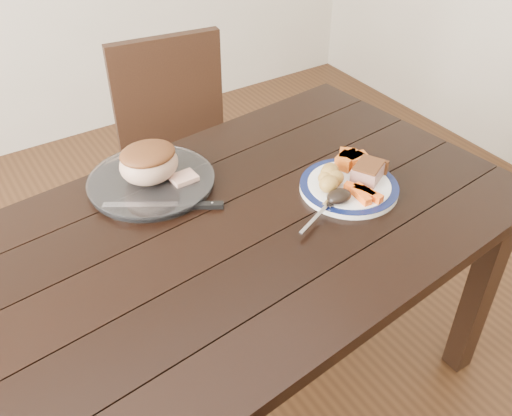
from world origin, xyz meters
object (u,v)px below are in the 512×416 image
serving_platter (151,182)px  roast_joint (149,164)px  carving_knife (186,206)px  fork (321,213)px  chair_far (182,150)px  dinner_plate (349,187)px  dining_table (226,257)px  pork_slice (368,172)px

serving_platter → roast_joint: (-0.00, 0.00, 0.06)m
carving_knife → roast_joint: bearing=134.5°
carving_knife → serving_platter: bearing=134.5°
fork → roast_joint: (-0.30, 0.38, 0.05)m
chair_far → dinner_plate: (0.15, -0.77, 0.23)m
dinner_plate → carving_knife: 0.45m
dining_table → fork: size_ratio=9.90×
fork → roast_joint: roast_joint is taller
roast_joint → carving_knife: bearing=-77.4°
chair_far → dining_table: bearing=81.0°
dining_table → pork_slice: (0.44, -0.04, 0.13)m
fork → carving_knife: (-0.27, 0.23, -0.01)m
pork_slice → fork: size_ratio=0.52×
dinner_plate → fork: 0.16m
dining_table → carving_knife: (-0.04, 0.14, 0.10)m
dining_table → dinner_plate: size_ratio=6.19×
roast_joint → dinner_plate: bearing=-35.3°
dinner_plate → chair_far: bearing=100.7°
dinner_plate → pork_slice: 0.07m
serving_platter → carving_knife: serving_platter is taller
roast_joint → dining_table: bearing=-75.6°
dining_table → serving_platter: (-0.07, 0.28, 0.10)m
roast_joint → carving_knife: size_ratio=0.58×
dinner_plate → fork: fork is taller
dining_table → chair_far: bearing=72.6°
dining_table → serving_platter: size_ratio=4.89×
dining_table → fork: fork is taller
chair_far → roast_joint: size_ratio=5.66×
chair_far → fork: 0.87m
dining_table → fork: (0.23, -0.09, 0.11)m
fork → dining_table: bearing=135.0°
dinner_plate → roast_joint: roast_joint is taller
chair_far → fork: chair_far is taller
fork → carving_knife: size_ratio=0.60×
pork_slice → serving_platter: bearing=147.6°
fork → pork_slice: bearing=-8.2°
chair_far → fork: bearing=98.4°
pork_slice → carving_knife: size_ratio=0.32×
serving_platter → dining_table: bearing=-75.6°
dinner_plate → carving_knife: (-0.42, 0.17, -0.00)m
dining_table → roast_joint: bearing=104.4°
serving_platter → carving_knife: 0.15m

